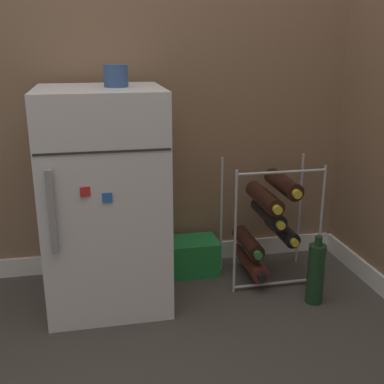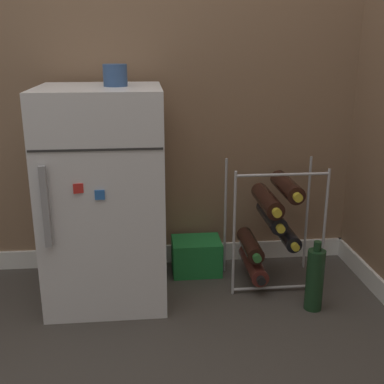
# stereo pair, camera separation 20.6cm
# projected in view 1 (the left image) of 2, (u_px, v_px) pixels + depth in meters

# --- Properties ---
(ground_plane) EXTENTS (14.00, 14.00, 0.00)m
(ground_plane) POSITION_uv_depth(u_px,v_px,m) (181.00, 338.00, 1.80)
(ground_plane) COLOR #423D38
(mini_fridge) EXTENTS (0.49, 0.49, 0.90)m
(mini_fridge) POSITION_uv_depth(u_px,v_px,m) (105.00, 199.00, 1.96)
(mini_fridge) COLOR white
(mini_fridge) RESTS_ON ground_plane
(wine_rack) EXTENTS (0.41, 0.32, 0.56)m
(wine_rack) POSITION_uv_depth(u_px,v_px,m) (266.00, 221.00, 2.20)
(wine_rack) COLOR #B2B2B7
(wine_rack) RESTS_ON ground_plane
(soda_box) EXTENTS (0.23, 0.18, 0.16)m
(soda_box) POSITION_uv_depth(u_px,v_px,m) (193.00, 256.00, 2.31)
(soda_box) COLOR #1E7F38
(soda_box) RESTS_ON ground_plane
(fridge_top_cup) EXTENTS (0.09, 0.09, 0.08)m
(fridge_top_cup) POSITION_uv_depth(u_px,v_px,m) (116.00, 76.00, 1.83)
(fridge_top_cup) COLOR #335184
(fridge_top_cup) RESTS_ON mini_fridge
(loose_bottle_floor) EXTENTS (0.07, 0.07, 0.30)m
(loose_bottle_floor) POSITION_uv_depth(u_px,v_px,m) (316.00, 273.00, 2.02)
(loose_bottle_floor) COLOR #19381E
(loose_bottle_floor) RESTS_ON ground_plane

